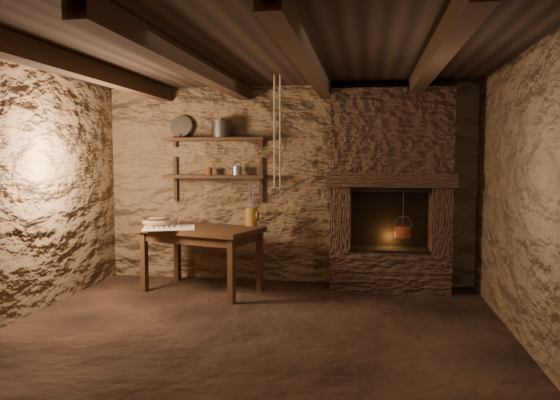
% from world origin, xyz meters
% --- Properties ---
extents(floor, '(4.50, 4.50, 0.00)m').
position_xyz_m(floor, '(0.00, 0.00, 0.00)').
color(floor, black).
rests_on(floor, ground).
extents(back_wall, '(4.50, 0.04, 2.40)m').
position_xyz_m(back_wall, '(0.00, 2.00, 1.20)').
color(back_wall, brown).
rests_on(back_wall, floor).
extents(front_wall, '(4.50, 0.04, 2.40)m').
position_xyz_m(front_wall, '(0.00, -2.00, 1.20)').
color(front_wall, brown).
rests_on(front_wall, floor).
extents(left_wall, '(0.04, 4.00, 2.40)m').
position_xyz_m(left_wall, '(-2.25, 0.00, 1.20)').
color(left_wall, brown).
rests_on(left_wall, floor).
extents(right_wall, '(0.04, 4.00, 2.40)m').
position_xyz_m(right_wall, '(2.25, 0.00, 1.20)').
color(right_wall, brown).
rests_on(right_wall, floor).
extents(ceiling, '(4.50, 4.00, 0.04)m').
position_xyz_m(ceiling, '(0.00, 0.00, 2.40)').
color(ceiling, black).
rests_on(ceiling, back_wall).
extents(beam_far_left, '(0.14, 3.95, 0.16)m').
position_xyz_m(beam_far_left, '(-1.50, 0.00, 2.31)').
color(beam_far_left, black).
rests_on(beam_far_left, ceiling).
extents(beam_mid_left, '(0.14, 3.95, 0.16)m').
position_xyz_m(beam_mid_left, '(-0.50, 0.00, 2.31)').
color(beam_mid_left, black).
rests_on(beam_mid_left, ceiling).
extents(beam_mid_right, '(0.14, 3.95, 0.16)m').
position_xyz_m(beam_mid_right, '(0.50, 0.00, 2.31)').
color(beam_mid_right, black).
rests_on(beam_mid_right, ceiling).
extents(beam_far_right, '(0.14, 3.95, 0.16)m').
position_xyz_m(beam_far_right, '(1.50, 0.00, 2.31)').
color(beam_far_right, black).
rests_on(beam_far_right, ceiling).
extents(shelf_lower, '(1.25, 0.30, 0.04)m').
position_xyz_m(shelf_lower, '(-0.85, 1.84, 1.30)').
color(shelf_lower, black).
rests_on(shelf_lower, back_wall).
extents(shelf_upper, '(1.25, 0.30, 0.04)m').
position_xyz_m(shelf_upper, '(-0.85, 1.84, 1.75)').
color(shelf_upper, black).
rests_on(shelf_upper, back_wall).
extents(hearth, '(1.43, 0.51, 2.30)m').
position_xyz_m(hearth, '(1.25, 1.77, 1.23)').
color(hearth, '#38251C').
rests_on(hearth, floor).
extents(work_table, '(1.46, 1.10, 0.74)m').
position_xyz_m(work_table, '(-0.87, 1.33, 0.40)').
color(work_table, black).
rests_on(work_table, floor).
extents(linen_cloth, '(0.68, 0.61, 0.01)m').
position_xyz_m(linen_cloth, '(-1.20, 1.17, 0.74)').
color(linen_cloth, silver).
rests_on(linen_cloth, work_table).
extents(pewter_cutlery_row, '(0.51, 0.32, 0.01)m').
position_xyz_m(pewter_cutlery_row, '(-1.20, 1.15, 0.75)').
color(pewter_cutlery_row, gray).
rests_on(pewter_cutlery_row, linen_cloth).
extents(drinking_glasses, '(0.18, 0.05, 0.07)m').
position_xyz_m(drinking_glasses, '(-1.18, 1.28, 0.78)').
color(drinking_glasses, white).
rests_on(drinking_glasses, linen_cloth).
extents(stoneware_jug, '(0.16, 0.16, 0.48)m').
position_xyz_m(stoneware_jug, '(-0.33, 1.54, 0.95)').
color(stoneware_jug, '#8C601B').
rests_on(stoneware_jug, work_table).
extents(wooden_bowl, '(0.35, 0.35, 0.12)m').
position_xyz_m(wooden_bowl, '(-1.42, 1.38, 0.78)').
color(wooden_bowl, brown).
rests_on(wooden_bowl, work_table).
extents(iron_stockpot, '(0.30, 0.30, 0.18)m').
position_xyz_m(iron_stockpot, '(-0.76, 1.84, 1.86)').
color(iron_stockpot, '#2E2C29').
rests_on(iron_stockpot, shelf_upper).
extents(tin_pan, '(0.30, 0.16, 0.29)m').
position_xyz_m(tin_pan, '(-1.30, 1.94, 1.91)').
color(tin_pan, gray).
rests_on(tin_pan, shelf_upper).
extents(small_kettle, '(0.18, 0.16, 0.16)m').
position_xyz_m(small_kettle, '(-0.58, 1.84, 1.37)').
color(small_kettle, gray).
rests_on(small_kettle, shelf_lower).
extents(rusty_tin, '(0.10, 0.10, 0.09)m').
position_xyz_m(rusty_tin, '(-0.93, 1.84, 1.36)').
color(rusty_tin, '#562B11').
rests_on(rusty_tin, shelf_lower).
extents(red_pot, '(0.21, 0.21, 0.54)m').
position_xyz_m(red_pot, '(1.40, 1.72, 0.70)').
color(red_pot, maroon).
rests_on(red_pot, hearth).
extents(hanging_ropes, '(0.08, 0.08, 1.20)m').
position_xyz_m(hanging_ropes, '(0.05, 1.05, 1.80)').
color(hanging_ropes, beige).
rests_on(hanging_ropes, ceiling).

